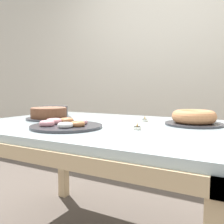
{
  "coord_description": "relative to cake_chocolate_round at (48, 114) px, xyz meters",
  "views": [
    {
      "loc": [
        0.76,
        -1.23,
        0.97
      ],
      "look_at": [
        0.02,
        0.1,
        0.83
      ],
      "focal_mm": 40.0,
      "sensor_mm": 36.0,
      "label": 1
    }
  ],
  "objects": [
    {
      "name": "pastry_platter",
      "position": [
        0.33,
        -0.23,
        -0.02
      ],
      "size": [
        0.37,
        0.37,
        0.04
      ],
      "color": "#333338",
      "rests_on": "dining_table"
    },
    {
      "name": "tealight_near_front",
      "position": [
        0.68,
        -0.11,
        -0.03
      ],
      "size": [
        0.04,
        0.04,
        0.04
      ],
      "color": "silver",
      "rests_on": "dining_table"
    },
    {
      "name": "dining_table",
      "position": [
        0.4,
        0.0,
        -0.13
      ],
      "size": [
        1.52,
        1.09,
        0.77
      ],
      "color": "silver",
      "rests_on": "ground"
    },
    {
      "name": "wall_back",
      "position": [
        0.4,
        1.67,
        0.49
      ],
      "size": [
        8.0,
        0.1,
        2.6
      ],
      "primitive_type": "cube",
      "color": "silver",
      "rests_on": "ground"
    },
    {
      "name": "cake_golden_bundt",
      "position": [
        0.89,
        0.2,
        0.0
      ],
      "size": [
        0.32,
        0.32,
        0.08
      ],
      "color": "#333338",
      "rests_on": "dining_table"
    },
    {
      "name": "tealight_right_edge",
      "position": [
        0.6,
        0.2,
        -0.03
      ],
      "size": [
        0.04,
        0.04,
        0.04
      ],
      "color": "silver",
      "rests_on": "dining_table"
    },
    {
      "name": "cake_chocolate_round",
      "position": [
        0.0,
        0.0,
        0.0
      ],
      "size": [
        0.3,
        0.3,
        0.08
      ],
      "color": "#333338",
      "rests_on": "dining_table"
    },
    {
      "name": "plate_stack",
      "position": [
        -0.17,
        0.24,
        -0.0
      ],
      "size": [
        0.21,
        0.21,
        0.07
      ],
      "color": "#333338",
      "rests_on": "dining_table"
    }
  ]
}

